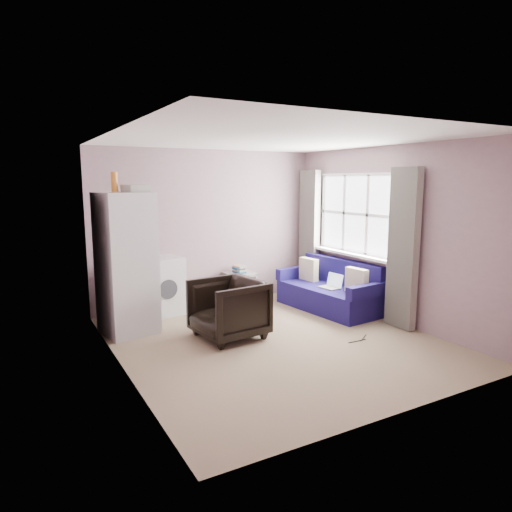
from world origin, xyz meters
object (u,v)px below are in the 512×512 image
Objects in this scene: side_table at (239,285)px; sofa at (331,291)px; armchair at (228,306)px; fridge at (127,263)px; washing_machine at (159,285)px.

side_table is 0.35× the size of sofa.
fridge is (-1.07, 0.83, 0.53)m from armchair.
fridge is at bearing -141.33° from washing_machine.
fridge is at bearing 166.91° from sofa.
sofa is (2.45, -1.06, -0.17)m from washing_machine.
washing_machine reaches higher than side_table.
side_table is at bearing 130.44° from sofa.
sofa is at bearing -17.34° from fridge.
armchair is 1.74m from side_table.
side_table is (0.91, 1.47, -0.13)m from armchair.
washing_machine is 0.48× the size of sofa.
fridge reaches higher than side_table.
washing_machine is at bearing 179.76° from side_table.
armchair is 1.45m from fridge.
armchair is 1.55m from washing_machine.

